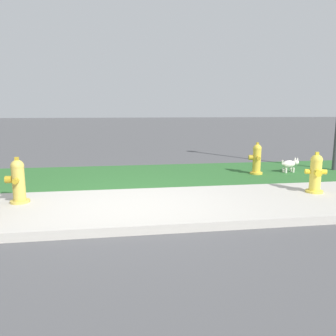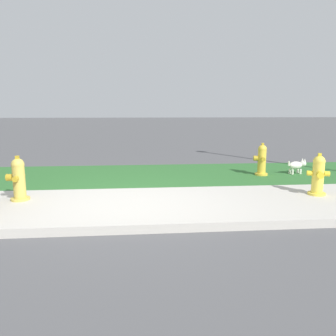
{
  "view_description": "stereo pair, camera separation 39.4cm",
  "coord_description": "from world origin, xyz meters",
  "px_view_note": "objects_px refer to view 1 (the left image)",
  "views": [
    {
      "loc": [
        -0.11,
        -5.13,
        1.53
      ],
      "look_at": [
        0.85,
        1.14,
        0.4
      ],
      "focal_mm": 35.0,
      "sensor_mm": 36.0,
      "label": 1
    },
    {
      "loc": [
        0.28,
        -5.17,
        1.53
      ],
      "look_at": [
        0.85,
        1.14,
        0.4
      ],
      "focal_mm": 35.0,
      "sensor_mm": 36.0,
      "label": 2
    }
  ],
  "objects_px": {
    "fire_hydrant_far_end": "(18,181)",
    "small_white_dog": "(290,164)",
    "fire_hydrant_at_driveway": "(316,173)",
    "fire_hydrant_mid_block": "(257,159)"
  },
  "relations": [
    {
      "from": "fire_hydrant_far_end",
      "to": "fire_hydrant_mid_block",
      "type": "bearing_deg",
      "value": -69.66
    },
    {
      "from": "fire_hydrant_mid_block",
      "to": "small_white_dog",
      "type": "relative_size",
      "value": 1.52
    },
    {
      "from": "fire_hydrant_at_driveway",
      "to": "fire_hydrant_mid_block",
      "type": "bearing_deg",
      "value": -62.7
    },
    {
      "from": "fire_hydrant_mid_block",
      "to": "fire_hydrant_far_end",
      "type": "xyz_separation_m",
      "value": [
        -4.92,
        -1.76,
        0.0
      ]
    },
    {
      "from": "fire_hydrant_far_end",
      "to": "small_white_dog",
      "type": "distance_m",
      "value": 6.13
    },
    {
      "from": "fire_hydrant_at_driveway",
      "to": "fire_hydrant_far_end",
      "type": "distance_m",
      "value": 5.25
    },
    {
      "from": "fire_hydrant_mid_block",
      "to": "small_white_dog",
      "type": "xyz_separation_m",
      "value": [
        0.92,
        0.09,
        -0.16
      ]
    },
    {
      "from": "fire_hydrant_far_end",
      "to": "small_white_dog",
      "type": "bearing_deg",
      "value": -71.81
    },
    {
      "from": "fire_hydrant_mid_block",
      "to": "fire_hydrant_at_driveway",
      "type": "relative_size",
      "value": 1.0
    },
    {
      "from": "fire_hydrant_at_driveway",
      "to": "fire_hydrant_far_end",
      "type": "height_order",
      "value": "fire_hydrant_far_end"
    }
  ]
}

